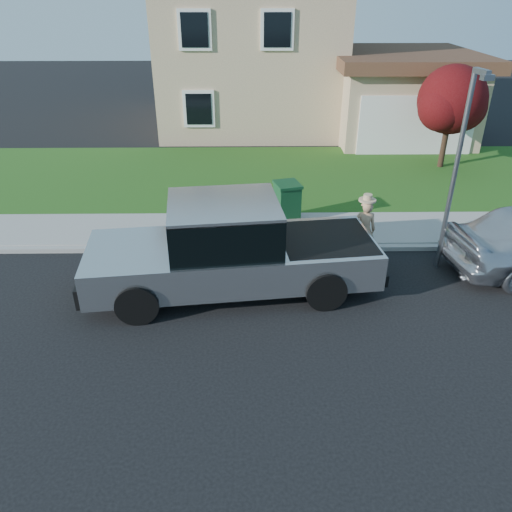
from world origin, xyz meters
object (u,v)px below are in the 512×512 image
at_px(street_lamp, 458,163).
at_px(pickup_truck, 231,250).
at_px(ornamental_tree, 453,103).
at_px(trash_bin, 287,201).
at_px(woman, 364,229).

bearing_deg(street_lamp, pickup_truck, -178.32).
bearing_deg(ornamental_tree, trash_bin, -141.90).
relative_size(woman, trash_bin, 1.57).
xyz_separation_m(pickup_truck, ornamental_tree, (7.67, 8.36, 1.44)).
bearing_deg(pickup_truck, street_lamp, 3.57).
height_order(pickup_truck, woman, pickup_truck).
height_order(woman, street_lamp, street_lamp).
height_order(pickup_truck, street_lamp, street_lamp).
bearing_deg(trash_bin, woman, -64.54).
bearing_deg(pickup_truck, ornamental_tree, 40.85).
bearing_deg(pickup_truck, woman, 16.88).
bearing_deg(street_lamp, trash_bin, 135.38).
bearing_deg(trash_bin, street_lamp, -50.88).
xyz_separation_m(ornamental_tree, street_lamp, (-2.61, -7.45, 0.23)).
xyz_separation_m(pickup_truck, trash_bin, (1.49, 3.51, -0.29)).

